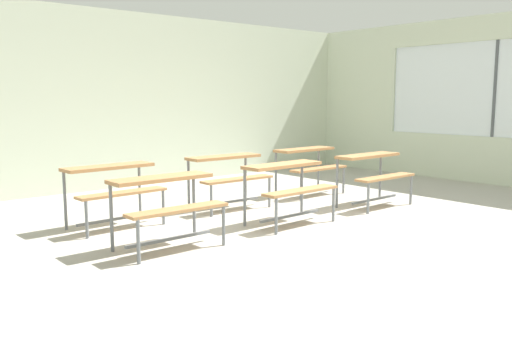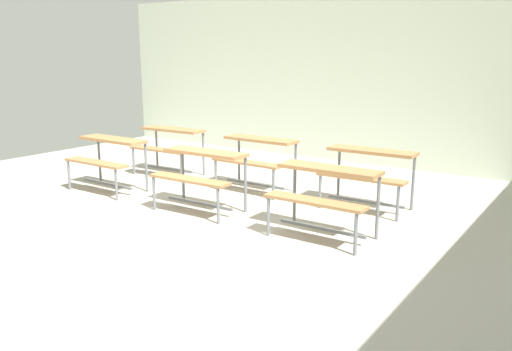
{
  "view_description": "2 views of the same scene",
  "coord_description": "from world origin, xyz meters",
  "px_view_note": "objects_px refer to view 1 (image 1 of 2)",
  "views": [
    {
      "loc": [
        -4.5,
        -4.16,
        1.56
      ],
      "look_at": [
        0.03,
        1.18,
        0.54
      ],
      "focal_mm": 38.05,
      "sensor_mm": 36.0,
      "label": 1
    },
    {
      "loc": [
        4.17,
        -4.11,
        1.89
      ],
      "look_at": [
        0.51,
        1.16,
        0.4
      ],
      "focal_mm": 36.48,
      "sensor_mm": 36.0,
      "label": 2
    }
  ],
  "objects_px": {
    "desk_bench_r1c0": "(113,181)",
    "desk_bench_r1c1": "(228,169)",
    "desk_bench_r0c0": "(167,195)",
    "desk_bench_r0c1": "(289,179)",
    "desk_bench_r1c2": "(309,160)",
    "desk_bench_r0c2": "(374,167)"
  },
  "relations": [
    {
      "from": "desk_bench_r1c1",
      "to": "desk_bench_r1c2",
      "type": "bearing_deg",
      "value": 2.54
    },
    {
      "from": "desk_bench_r0c1",
      "to": "desk_bench_r0c2",
      "type": "distance_m",
      "value": 1.69
    },
    {
      "from": "desk_bench_r1c2",
      "to": "desk_bench_r0c1",
      "type": "bearing_deg",
      "value": -144.13
    },
    {
      "from": "desk_bench_r0c2",
      "to": "desk_bench_r1c0",
      "type": "xyz_separation_m",
      "value": [
        -3.42,
        1.22,
        0.0
      ]
    },
    {
      "from": "desk_bench_r1c0",
      "to": "desk_bench_r1c2",
      "type": "relative_size",
      "value": 1.01
    },
    {
      "from": "desk_bench_r0c2",
      "to": "desk_bench_r1c0",
      "type": "bearing_deg",
      "value": 159.85
    },
    {
      "from": "desk_bench_r0c2",
      "to": "desk_bench_r1c0",
      "type": "height_order",
      "value": "same"
    },
    {
      "from": "desk_bench_r0c1",
      "to": "desk_bench_r1c0",
      "type": "xyz_separation_m",
      "value": [
        -1.72,
        1.24,
        0.0
      ]
    },
    {
      "from": "desk_bench_r0c2",
      "to": "desk_bench_r1c1",
      "type": "bearing_deg",
      "value": 144.3
    },
    {
      "from": "desk_bench_r0c0",
      "to": "desk_bench_r1c1",
      "type": "xyz_separation_m",
      "value": [
        1.72,
        1.2,
        0.0
      ]
    },
    {
      "from": "desk_bench_r0c2",
      "to": "desk_bench_r0c1",
      "type": "bearing_deg",
      "value": 179.95
    },
    {
      "from": "desk_bench_r0c0",
      "to": "desk_bench_r0c1",
      "type": "distance_m",
      "value": 1.72
    },
    {
      "from": "desk_bench_r1c0",
      "to": "desk_bench_r1c1",
      "type": "distance_m",
      "value": 1.72
    },
    {
      "from": "desk_bench_r1c1",
      "to": "desk_bench_r0c2",
      "type": "bearing_deg",
      "value": -34.11
    },
    {
      "from": "desk_bench_r0c0",
      "to": "desk_bench_r1c1",
      "type": "relative_size",
      "value": 0.99
    },
    {
      "from": "desk_bench_r0c0",
      "to": "desk_bench_r1c2",
      "type": "relative_size",
      "value": 0.99
    },
    {
      "from": "desk_bench_r0c0",
      "to": "desk_bench_r0c2",
      "type": "relative_size",
      "value": 1.0
    },
    {
      "from": "desk_bench_r0c1",
      "to": "desk_bench_r0c2",
      "type": "xyz_separation_m",
      "value": [
        1.69,
        0.01,
        0.0
      ]
    },
    {
      "from": "desk_bench_r1c0",
      "to": "desk_bench_r1c1",
      "type": "relative_size",
      "value": 1.01
    },
    {
      "from": "desk_bench_r0c1",
      "to": "desk_bench_r1c0",
      "type": "distance_m",
      "value": 2.12
    },
    {
      "from": "desk_bench_r0c1",
      "to": "desk_bench_r0c2",
      "type": "relative_size",
      "value": 1.01
    },
    {
      "from": "desk_bench_r0c1",
      "to": "desk_bench_r1c1",
      "type": "bearing_deg",
      "value": 88.89
    }
  ]
}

